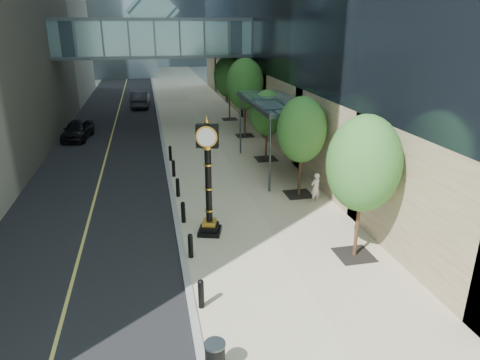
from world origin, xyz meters
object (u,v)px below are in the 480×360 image
car_near (77,130)px  car_far (140,99)px  trash_bin (215,359)px  pedestrian (315,188)px  street_clock (209,186)px

car_near → car_far: 13.95m
trash_bin → pedestrian: size_ratio=0.58×
street_clock → pedestrian: bearing=38.9°
street_clock → car_far: bearing=112.4°
street_clock → pedestrian: (5.74, 2.31, -1.40)m
trash_bin → car_far: size_ratio=0.18×
trash_bin → car_near: size_ratio=0.20×
street_clock → pedestrian: street_clock is taller
pedestrian → car_far: 30.42m
car_far → trash_bin: bearing=96.8°
pedestrian → car_near: size_ratio=0.35×
pedestrian → car_near: pedestrian is taller
car_far → car_near: bearing=73.7°
trash_bin → car_far: (-1.97, 39.33, 0.35)m
street_clock → car_far: (-2.98, 31.45, -1.37)m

